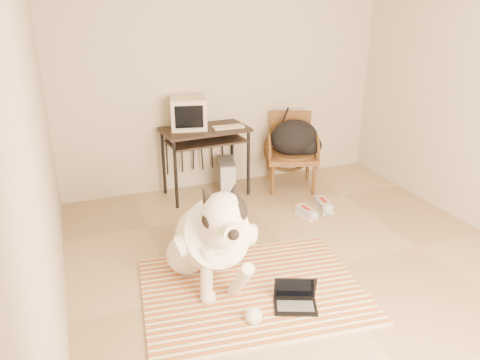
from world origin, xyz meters
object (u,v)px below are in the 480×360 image
pc_tower (227,177)px  dog (212,239)px  laptop (295,298)px  rattan_chair (291,151)px  crt_monitor (188,113)px  backpack (297,139)px  computer_desk (205,138)px

pc_tower → dog: bearing=-112.8°
laptop → rattan_chair: size_ratio=0.43×
crt_monitor → pc_tower: size_ratio=0.99×
crt_monitor → backpack: bearing=-10.4°
pc_tower → computer_desk: bearing=172.1°
rattan_chair → backpack: bearing=-57.9°
dog → pc_tower: size_ratio=3.06×
laptop → pc_tower: (0.25, 2.31, 0.13)m
laptop → crt_monitor: (-0.16, 2.42, 0.92)m
pc_tower → backpack: 0.96m
computer_desk → backpack: backpack is taller
dog → rattan_chair: size_ratio=1.59×
backpack → computer_desk: bearing=172.3°
computer_desk → crt_monitor: (-0.17, 0.08, 0.29)m
computer_desk → pc_tower: size_ratio=2.19×
laptop → pc_tower: size_ratio=0.83×
crt_monitor → backpack: crt_monitor is taller
laptop → backpack: 2.51m
rattan_chair → pc_tower: bearing=175.9°
laptop → pc_tower: pc_tower is taller
dog → laptop: 0.81m
crt_monitor → dog: bearing=-99.8°
dog → rattan_chair: dog is taller
dog → backpack: (1.60, 1.64, 0.21)m
laptop → computer_desk: size_ratio=0.38×
dog → crt_monitor: 1.99m
pc_tower → backpack: (0.86, -0.12, 0.41)m
laptop → rattan_chair: bearing=64.5°
laptop → backpack: bearing=63.2°
crt_monitor → pc_tower: 0.90m
laptop → dog: bearing=131.7°
crt_monitor → rattan_chair: (1.24, -0.17, -0.54)m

